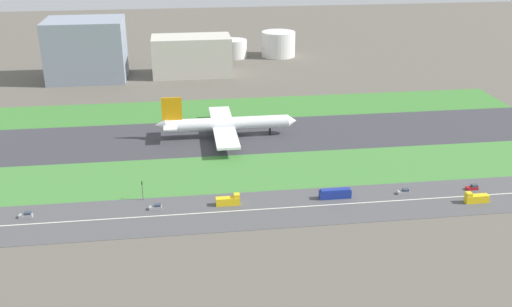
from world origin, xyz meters
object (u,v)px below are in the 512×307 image
object	(u,v)px
airliner	(224,124)
car_3	(473,187)
fuel_tank_west	(234,49)
fuel_tank_centre	(278,44)
hangar_building	(192,56)
traffic_light	(142,189)
car_1	(26,215)
car_0	(156,207)
terminal_building	(86,49)
car_4	(404,192)
truck_0	(229,201)
bus_0	(335,194)
truck_1	(476,198)

from	to	relation	value
airliner	car_3	xyz separation A→B (m)	(87.03, -68.00, -5.31)
fuel_tank_west	fuel_tank_centre	size ratio (longest dim) A/B	0.75
hangar_building	fuel_tank_centre	xyz separation A→B (m)	(63.31, 45.00, -3.53)
traffic_light	car_1	bearing A→B (deg)	-168.30
hangar_building	fuel_tank_west	distance (m)	55.24
car_1	fuel_tank_centre	size ratio (longest dim) A/B	0.18
car_1	car_0	bearing A→B (deg)	0.00
car_0	hangar_building	xyz separation A→B (m)	(18.82, 182.00, 11.36)
terminal_building	fuel_tank_west	distance (m)	106.26
traffic_light	car_4	bearing A→B (deg)	-4.83
airliner	car_4	bearing A→B (deg)	-48.44
airliner	truck_0	world-z (taller)	airliner
car_1	traffic_light	bearing A→B (deg)	11.70
car_0	hangar_building	size ratio (longest dim) A/B	0.09
car_3	fuel_tank_centre	bearing A→B (deg)	98.63
hangar_building	car_0	bearing A→B (deg)	-95.90
truck_0	car_1	xyz separation A→B (m)	(-68.73, 0.00, -0.75)
airliner	bus_0	distance (m)	76.31
car_1	hangar_building	bearing A→B (deg)	71.13
bus_0	fuel_tank_centre	distance (m)	227.84
truck_1	car_1	world-z (taller)	truck_1
car_0	terminal_building	distance (m)	188.33
hangar_building	fuel_tank_centre	world-z (taller)	hangar_building
terminal_building	fuel_tank_centre	xyz separation A→B (m)	(127.35, 45.00, -9.49)
car_1	hangar_building	xyz separation A→B (m)	(62.22, 182.00, 11.36)
airliner	truck_0	bearing A→B (deg)	-93.57
car_1	truck_0	bearing A→B (deg)	-0.00
bus_0	traffic_light	world-z (taller)	traffic_light
car_3	truck_1	size ratio (longest dim) A/B	0.52
car_3	truck_1	xyz separation A→B (m)	(-3.88, -10.00, 0.75)
truck_1	airliner	bearing A→B (deg)	-43.17
terminal_building	hangar_building	size ratio (longest dim) A/B	0.95
truck_0	traffic_light	xyz separation A→B (m)	(-30.13, 7.99, 2.62)
hangar_building	fuel_tank_west	xyz separation A→B (m)	(31.49, 45.00, -5.95)
airliner	hangar_building	bearing A→B (deg)	95.39
bus_0	car_3	xyz separation A→B (m)	(52.69, 0.00, -0.90)
car_3	traffic_light	world-z (taller)	traffic_light
bus_0	truck_1	distance (m)	49.82
airliner	car_0	xyz separation A→B (m)	(-29.57, -68.00, -5.31)
car_1	terminal_building	bearing A→B (deg)	90.57
car_4	car_3	xyz separation A→B (m)	(26.75, 0.00, 0.00)
car_3	terminal_building	size ratio (longest dim) A/B	0.09
truck_0	terminal_building	bearing A→B (deg)	111.19
truck_0	car_3	world-z (taller)	truck_0
hangar_building	fuel_tank_west	size ratio (longest dim) A/B	2.73
car_1	hangar_building	distance (m)	192.68
truck_1	fuel_tank_west	bearing A→B (deg)	-75.25
truck_1	hangar_building	bearing A→B (deg)	-63.94
terminal_building	hangar_building	xyz separation A→B (m)	(64.04, 0.00, -5.96)
airliner	car_4	distance (m)	91.03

